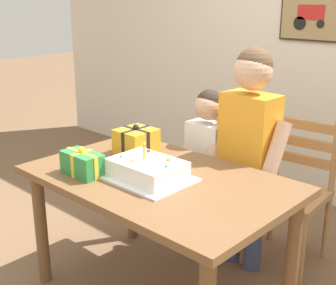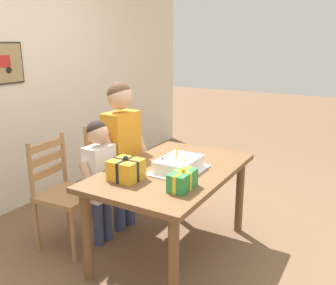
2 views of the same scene
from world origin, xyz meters
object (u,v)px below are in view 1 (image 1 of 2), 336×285
child_older (249,139)px  chair_left (210,165)px  child_younger (207,155)px  birthday_cake (147,170)px  chair_right (292,190)px  dining_table (159,194)px  gift_box_beside_cake (82,164)px  gift_box_red_large (136,141)px

child_older → chair_left: bearing=151.7°
child_older → child_younger: 0.35m
birthday_cake → child_older: size_ratio=0.33×
chair_right → chair_left: bearing=180.0°
dining_table → birthday_cake: 0.16m
chair_left → chair_right: 0.64m
dining_table → chair_left: size_ratio=1.49×
birthday_cake → dining_table: bearing=75.9°
gift_box_beside_cake → dining_table: bearing=39.4°
dining_table → chair_left: (-0.32, 0.85, -0.16)m
child_older → dining_table: bearing=-104.3°
chair_left → gift_box_red_large: bearing=-92.7°
child_older → child_younger: child_older is taller
child_younger → chair_right: bearing=28.4°
dining_table → chair_right: (0.32, 0.85, -0.16)m
dining_table → child_older: bearing=75.7°
dining_table → birthday_cake: (-0.02, -0.07, 0.15)m
dining_table → gift_box_beside_cake: (-0.31, -0.25, 0.16)m
chair_left → gift_box_beside_cake: bearing=-89.1°
birthday_cake → child_older: child_older is taller
chair_left → child_younger: (0.17, -0.25, 0.18)m
gift_box_beside_cake → chair_left: (-0.02, 1.10, -0.32)m
chair_right → dining_table: bearing=-110.5°
gift_box_red_large → gift_box_beside_cake: (0.05, -0.43, -0.01)m
dining_table → chair_right: bearing=69.5°
child_younger → chair_left: bearing=123.7°
gift_box_beside_cake → chair_left: 1.15m
child_younger → gift_box_beside_cake: bearing=-100.3°
chair_left → child_older: size_ratio=0.68×
birthday_cake → child_younger: size_ratio=0.41×
dining_table → birthday_cake: size_ratio=3.11×
gift_box_beside_cake → child_younger: child_younger is taller
chair_right → birthday_cake: bearing=-110.0°
dining_table → child_older: size_ratio=1.01×
birthday_cake → child_younger: (-0.14, 0.66, -0.12)m
chair_left → child_younger: child_younger is taller
chair_left → chair_right: (0.64, -0.00, 0.00)m
birthday_cake → chair_right: size_ratio=0.48×
chair_right → child_younger: bearing=-151.6°
gift_box_red_large → child_older: (0.51, 0.42, 0.02)m
chair_right → child_older: child_older is taller
gift_box_red_large → child_younger: (0.20, 0.42, -0.15)m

